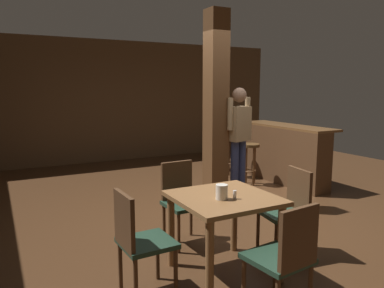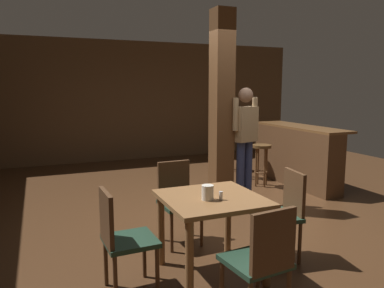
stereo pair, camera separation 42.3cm
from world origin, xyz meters
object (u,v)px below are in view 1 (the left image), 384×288
bar_stool_near (250,154)px  dining_table (224,210)px  bar_counter (282,153)px  bar_stool_far (210,142)px  chair_west (138,238)px  standing_person (239,137)px  salt_shaker (235,195)px  bar_stool_mid (232,147)px  chair_north (182,198)px  chair_east (289,207)px  napkin_cup (222,192)px  chair_south (285,255)px

bar_stool_near → dining_table: bearing=-130.8°
bar_counter → bar_stool_far: 1.63m
chair_west → standing_person: bearing=38.1°
bar_counter → bar_stool_far: bearing=112.3°
chair_west → dining_table: bearing=0.4°
salt_shaker → standing_person: (1.31, 1.82, 0.22)m
salt_shaker → bar_stool_near: size_ratio=0.10×
standing_person → bar_stool_mid: (0.88, 1.45, -0.41)m
chair_north → salt_shaker: size_ratio=11.67×
chair_east → napkin_cup: (-0.88, -0.10, 0.31)m
chair_north → salt_shaker: 1.00m
chair_east → standing_person: (0.54, 1.68, 0.50)m
dining_table → bar_stool_mid: (2.22, 3.15, -0.02)m
chair_east → chair_west: 1.64m
salt_shaker → bar_stool_mid: bearing=56.2°
chair_south → salt_shaker: bearing=88.8°
salt_shaker → bar_stool_far: bearing=62.0°
chair_west → bar_stool_near: size_ratio=1.21×
chair_south → salt_shaker: size_ratio=11.67×
napkin_cup → chair_south: bearing=-82.7°
chair_south → bar_stool_mid: chair_south is taller
bar_stool_mid → chair_north: bearing=-134.0°
chair_east → bar_stool_mid: (1.41, 3.12, 0.08)m
dining_table → bar_stool_mid: 3.85m
napkin_cup → bar_stool_far: (2.26, 3.99, -0.23)m
dining_table → chair_west: chair_west is taller
dining_table → bar_stool_far: 4.48m
chair_north → napkin_cup: 0.96m
salt_shaker → bar_stool_near: (2.14, 2.64, -0.24)m
chair_east → bar_stool_far: chair_east is taller
standing_person → bar_counter: (1.46, 0.70, -0.47)m
chair_west → bar_stool_far: chair_west is taller
napkin_cup → bar_stool_far: napkin_cup is taller
chair_east → chair_south: same height
standing_person → bar_stool_mid: 1.74m
chair_east → bar_stool_near: bearing=61.3°
napkin_cup → bar_stool_mid: size_ratio=0.17×
chair_north → standing_person: bearing=32.5°
chair_north → standing_person: (1.36, 0.87, 0.50)m
dining_table → salt_shaker: bearing=-75.0°
bar_stool_mid → bar_stool_far: size_ratio=1.00×
bar_stool_near → bar_stool_far: bar_stool_far is taller
chair_west → standing_person: (2.18, 1.71, 0.50)m
chair_east → chair_north: same height
chair_north → chair_west: bearing=-134.1°
napkin_cup → bar_stool_mid: bearing=54.6°
chair_west → standing_person: size_ratio=0.52×
standing_person → bar_stool_far: bearing=69.3°
bar_stool_near → bar_stool_mid: bearing=85.8°
standing_person → bar_stool_near: (0.83, 0.82, -0.46)m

